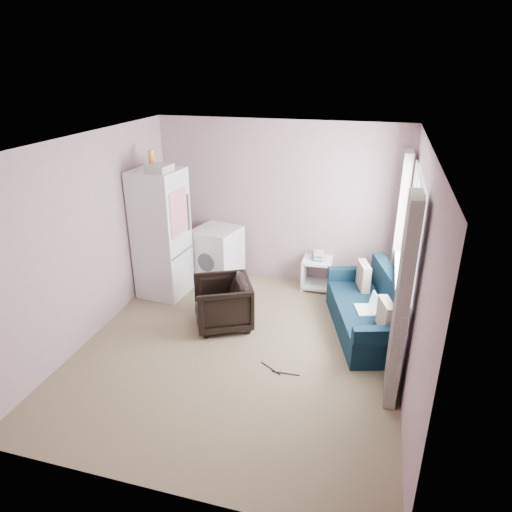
{
  "coord_description": "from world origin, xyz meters",
  "views": [
    {
      "loc": [
        1.45,
        -4.48,
        3.25
      ],
      "look_at": [
        0.05,
        0.6,
        1.0
      ],
      "focal_mm": 32.0,
      "sensor_mm": 36.0,
      "label": 1
    }
  ],
  "objects_px": {
    "armchair": "(223,301)",
    "fridge": "(161,233)",
    "side_table": "(317,271)",
    "washing_machine": "(218,254)",
    "sofa": "(372,313)"
  },
  "relations": [
    {
      "from": "armchair",
      "to": "sofa",
      "type": "height_order",
      "value": "sofa"
    },
    {
      "from": "side_table",
      "to": "sofa",
      "type": "bearing_deg",
      "value": -51.06
    },
    {
      "from": "fridge",
      "to": "side_table",
      "type": "height_order",
      "value": "fridge"
    },
    {
      "from": "armchair",
      "to": "side_table",
      "type": "xyz_separation_m",
      "value": [
        1.04,
        1.43,
        -0.08
      ]
    },
    {
      "from": "armchair",
      "to": "fridge",
      "type": "bearing_deg",
      "value": -146.1
    },
    {
      "from": "fridge",
      "to": "washing_machine",
      "type": "height_order",
      "value": "fridge"
    },
    {
      "from": "side_table",
      "to": "sofa",
      "type": "distance_m",
      "value": 1.38
    },
    {
      "from": "side_table",
      "to": "sofa",
      "type": "xyz_separation_m",
      "value": [
        0.87,
        -1.07,
        -0.0
      ]
    },
    {
      "from": "armchair",
      "to": "side_table",
      "type": "height_order",
      "value": "armchair"
    },
    {
      "from": "fridge",
      "to": "side_table",
      "type": "xyz_separation_m",
      "value": [
        2.19,
        0.77,
        -0.68
      ]
    },
    {
      "from": "washing_machine",
      "to": "sofa",
      "type": "bearing_deg",
      "value": -6.76
    },
    {
      "from": "fridge",
      "to": "sofa",
      "type": "distance_m",
      "value": 3.15
    },
    {
      "from": "armchair",
      "to": "side_table",
      "type": "relative_size",
      "value": 1.21
    },
    {
      "from": "fridge",
      "to": "side_table",
      "type": "distance_m",
      "value": 2.42
    },
    {
      "from": "sofa",
      "to": "side_table",
      "type": "bearing_deg",
      "value": 112.15
    }
  ]
}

